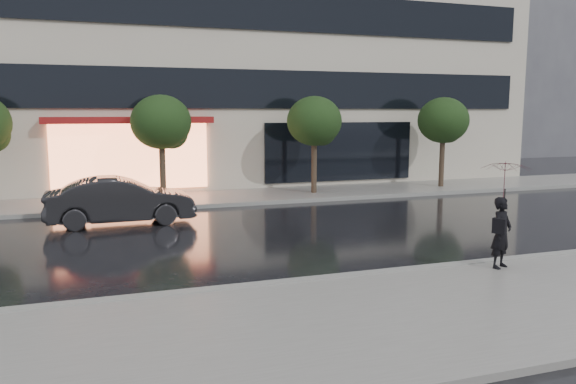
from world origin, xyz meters
name	(u,v)px	position (x,y,z in m)	size (l,w,h in m)	color
ground	(353,265)	(0.00, 0.00, 0.00)	(120.00, 120.00, 0.00)	black
sidewalk_near	(436,312)	(0.00, -3.25, 0.06)	(60.00, 4.50, 0.12)	slate
sidewalk_far	(241,197)	(0.00, 10.25, 0.06)	(60.00, 3.50, 0.12)	slate
curb_near	(374,275)	(0.00, -1.00, 0.07)	(60.00, 0.25, 0.14)	gray
curb_far	(252,203)	(0.00, 8.50, 0.07)	(60.00, 0.25, 0.14)	gray
bg_building_right	(496,54)	(26.00, 28.00, 8.00)	(12.00, 12.00, 16.00)	#4C4C54
tree_mid_west	(163,124)	(-2.94, 10.03, 2.92)	(2.20, 2.20, 3.99)	#33261C
tree_mid_east	(315,123)	(3.06, 10.03, 2.92)	(2.20, 2.20, 3.99)	#33261C
tree_far_east	(444,122)	(9.06, 10.03, 2.92)	(2.20, 2.20, 3.99)	#33261C
parked_car	(121,201)	(-4.66, 6.46, 0.72)	(1.51, 4.34, 1.43)	black
pedestrian_with_umbrella	(504,195)	(2.72, -1.52, 1.66)	(1.33, 1.33, 2.26)	black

